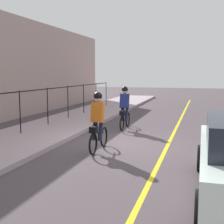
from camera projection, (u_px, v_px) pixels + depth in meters
The scene contains 6 objects.
ground_plane at pixel (119, 144), 10.33m from camera, with size 80.00×80.00×0.00m, color #4B4045.
lane_line_centre at pixel (167, 147), 9.87m from camera, with size 36.00×0.12×0.01m, color yellow.
sidewalk at pixel (31, 136), 11.28m from camera, with size 40.00×3.20×0.15m, color #A69298.
iron_fence at pixel (35, 99), 12.18m from camera, with size 18.88×0.04×1.60m.
cyclist_lead at pixel (125, 108), 12.91m from camera, with size 1.71×0.36×1.83m.
cyclist_follow at pixel (98, 122), 9.21m from camera, with size 1.71×0.36×1.83m.
Camera 1 is at (-9.76, -2.64, 2.39)m, focal length 48.82 mm.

